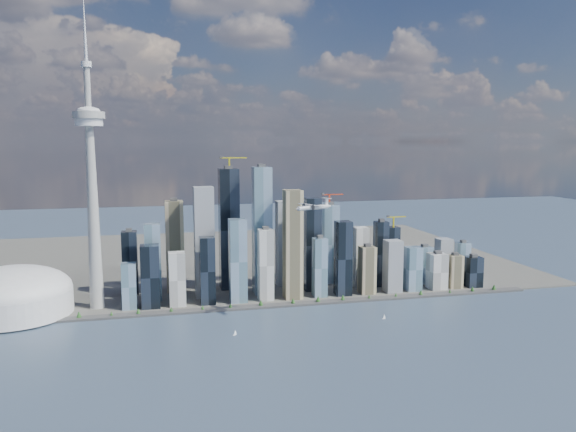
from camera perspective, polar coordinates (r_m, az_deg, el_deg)
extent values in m
plane|color=#364A5E|center=(834.96, 0.61, -14.12)|extent=(4000.00, 4000.00, 0.00)
cube|color=#383838|center=(1065.43, -2.63, -9.16)|extent=(1100.00, 22.00, 4.00)
cube|color=#4C4C47|center=(1497.01, -5.80, -4.31)|extent=(1400.00, 900.00, 3.00)
cylinder|color=#3F2D1E|center=(1068.09, -23.98, -9.60)|extent=(1.00, 1.00, 2.40)
cone|color=#204B1B|center=(1067.08, -23.99, -9.42)|extent=(7.20, 7.20, 8.00)
cylinder|color=#3F2D1E|center=(1054.91, -19.29, -9.58)|extent=(1.00, 1.00, 2.40)
cone|color=#204B1B|center=(1053.88, -19.30, -9.39)|extent=(7.20, 7.20, 8.00)
cylinder|color=#3F2D1E|center=(1048.75, -14.52, -9.49)|extent=(1.00, 1.00, 2.40)
cone|color=#204B1B|center=(1047.71, -14.52, -9.31)|extent=(7.20, 7.20, 8.00)
cylinder|color=#3F2D1E|center=(1049.73, -9.72, -9.34)|extent=(1.00, 1.00, 2.40)
cone|color=#204B1B|center=(1048.70, -9.72, -9.15)|extent=(7.20, 7.20, 8.00)
cylinder|color=#3F2D1E|center=(1057.84, -4.97, -9.13)|extent=(1.00, 1.00, 2.40)
cone|color=#204B1B|center=(1056.81, -4.97, -8.94)|extent=(7.20, 7.20, 8.00)
cylinder|color=#3F2D1E|center=(1072.90, -0.33, -8.86)|extent=(1.00, 1.00, 2.40)
cone|color=#204B1B|center=(1071.89, -0.33, -8.67)|extent=(7.20, 7.20, 8.00)
cylinder|color=#3F2D1E|center=(1094.64, 4.15, -8.54)|extent=(1.00, 1.00, 2.40)
cone|color=#204B1B|center=(1093.65, 4.15, -8.36)|extent=(7.20, 7.20, 8.00)
cylinder|color=#3F2D1E|center=(1122.67, 8.42, -8.19)|extent=(1.00, 1.00, 2.40)
cone|color=#204B1B|center=(1121.71, 8.42, -8.02)|extent=(7.20, 7.20, 8.00)
cylinder|color=#3F2D1E|center=(1156.53, 12.45, -7.82)|extent=(1.00, 1.00, 2.40)
cone|color=#204B1B|center=(1155.59, 12.46, -7.65)|extent=(7.20, 7.20, 8.00)
cylinder|color=#3F2D1E|center=(1195.72, 16.23, -7.44)|extent=(1.00, 1.00, 2.40)
cone|color=#204B1B|center=(1194.82, 16.24, -7.27)|extent=(7.20, 7.20, 8.00)
cylinder|color=#3F2D1E|center=(1239.75, 19.75, -7.05)|extent=(1.00, 1.00, 2.40)
cone|color=#204B1B|center=(1238.87, 19.76, -6.89)|extent=(7.20, 7.20, 8.00)
cube|color=black|center=(1072.34, -13.68, -5.96)|extent=(34.00, 34.00, 117.30)
cube|color=#688B9D|center=(1117.64, -13.68, -4.57)|extent=(30.00, 30.00, 149.29)
cube|color=silver|center=(1074.69, -10.98, -6.29)|extent=(30.00, 30.00, 101.30)
cube|color=tan|center=(1168.40, -11.24, -3.05)|extent=(36.00, 36.00, 186.61)
cube|color=slate|center=(1114.55, -8.33, -2.66)|extent=(38.00, 38.00, 218.60)
cube|color=black|center=(1074.82, -8.05, -5.50)|extent=(28.00, 28.00, 127.96)
cube|color=#688B9D|center=(1077.36, -5.15, -4.55)|extent=(32.00, 32.00, 159.95)
cube|color=black|center=(1171.52, -5.89, -1.32)|extent=(40.00, 40.00, 250.59)
cube|color=#688B9D|center=(1125.70, -2.76, -1.52)|extent=(36.00, 36.00, 255.92)
cube|color=silver|center=(1088.41, -2.26, -4.97)|extent=(28.00, 28.00, 138.62)
cube|color=tan|center=(1092.44, 0.56, -2.92)|extent=(34.00, 34.00, 213.27)
cube|color=slate|center=(1195.91, -0.63, -2.79)|extent=(30.00, 30.00, 181.28)
cube|color=black|center=(1155.74, 2.63, -2.89)|extent=(32.00, 32.00, 191.94)
cube|color=#688B9D|center=(1116.21, 3.32, -5.23)|extent=(26.00, 26.00, 117.30)
cube|color=black|center=(1127.74, 5.77, -4.29)|extent=(30.00, 30.00, 149.29)
cube|color=#688B9D|center=(1223.58, 4.18, -2.82)|extent=(34.00, 34.00, 170.61)
cube|color=silver|center=(1192.56, 7.26, -4.18)|extent=(28.00, 28.00, 127.96)
cube|color=tan|center=(1150.37, 8.12, -5.45)|extent=(30.00, 30.00, 95.97)
cube|color=slate|center=(1167.97, 10.42, -5.03)|extent=(32.00, 32.00, 106.63)
cube|color=black|center=(1209.62, 9.49, -3.80)|extent=(26.00, 26.00, 138.62)
cube|color=#688B9D|center=(1190.28, 12.62, -5.25)|extent=(30.00, 30.00, 90.64)
cube|color=black|center=(1280.69, 10.60, -3.68)|extent=(28.00, 28.00, 117.30)
cube|color=#688B9D|center=(1256.96, 13.69, -4.85)|extent=(30.00, 30.00, 79.98)
cube|color=silver|center=(1214.30, 14.75, -5.45)|extent=(34.00, 34.00, 74.64)
cube|color=tan|center=(1236.29, 16.60, -5.41)|extent=(28.00, 28.00, 69.31)
cube|color=slate|center=(1276.01, 15.51, -4.36)|extent=(30.00, 30.00, 95.97)
cube|color=black|center=(1259.50, 18.38, -5.37)|extent=(32.00, 32.00, 63.98)
cube|color=#688B9D|center=(1299.03, 17.25, -4.45)|extent=(26.00, 26.00, 85.31)
cube|color=black|center=(1174.83, -15.60, -4.58)|extent=(30.00, 30.00, 127.96)
cube|color=#688B9D|center=(1077.43, -15.79, -6.85)|extent=(26.00, 26.00, 85.31)
cube|color=gold|center=(1158.40, -5.99, 5.35)|extent=(3.00, 3.00, 22.00)
cube|color=gold|center=(1159.10, -5.59, 5.90)|extent=(55.00, 2.20, 2.20)
cube|color=#383838|center=(1156.02, -6.81, 5.98)|extent=(6.00, 4.00, 4.00)
cube|color=red|center=(1209.95, 4.22, 1.67)|extent=(3.00, 3.00, 22.00)
cube|color=red|center=(1211.04, 4.55, 2.19)|extent=(48.00, 2.20, 2.20)
cube|color=#383838|center=(1204.48, 3.57, 2.27)|extent=(6.00, 4.00, 4.00)
cube|color=gold|center=(1269.10, 10.68, -0.59)|extent=(3.00, 3.00, 22.00)
cube|color=gold|center=(1270.34, 10.97, -0.09)|extent=(45.00, 2.20, 2.20)
cube|color=#383838|center=(1261.97, 10.13, -0.03)|extent=(6.00, 4.00, 4.00)
cone|color=#9C9B97|center=(1078.15, -19.17, -0.08)|extent=(26.00, 26.00, 340.00)
cylinder|color=white|center=(1070.15, -19.57, 8.98)|extent=(48.00, 48.00, 14.00)
cylinder|color=#9C9B97|center=(1070.60, -19.60, 9.62)|extent=(56.00, 56.00, 12.00)
ellipsoid|color=white|center=(1070.98, -19.62, 10.05)|extent=(40.00, 40.00, 14.00)
cylinder|color=#9C9B97|center=(1073.75, -19.72, 12.18)|extent=(11.00, 11.00, 80.00)
cylinder|color=white|center=(1078.01, -19.81, 14.30)|extent=(18.00, 18.00, 10.00)
cone|color=silver|center=(1086.77, -19.96, 17.33)|extent=(7.00, 7.00, 105.00)
cylinder|color=white|center=(1120.28, -26.10, -7.88)|extent=(200.00, 200.00, 44.00)
ellipsoid|color=white|center=(1114.91, -26.16, -6.79)|extent=(200.00, 200.00, 84.00)
cylinder|color=silver|center=(945.77, 2.54, 0.87)|extent=(59.55, 29.46, 7.52)
cone|color=silver|center=(927.02, 0.98, 0.74)|extent=(10.41, 10.01, 7.52)
cone|color=silver|center=(965.92, 4.09, 1.00)|extent=(13.69, 11.31, 7.52)
cube|color=silver|center=(943.90, 2.43, 1.10)|extent=(32.94, 64.61, 1.17)
cylinder|color=silver|center=(933.92, 2.91, 0.91)|extent=(13.57, 8.69, 4.23)
cylinder|color=silver|center=(954.36, 1.96, 1.06)|extent=(13.57, 8.69, 4.23)
cylinder|color=#3F3F3F|center=(929.66, 2.57, 0.89)|extent=(3.79, 8.87, 9.40)
cylinder|color=#3F3F3F|center=(950.19, 1.62, 1.03)|extent=(3.79, 8.87, 9.40)
cube|color=silver|center=(962.90, 3.94, 1.43)|extent=(6.46, 3.29, 12.92)
cube|color=silver|center=(962.22, 3.94, 1.82)|extent=(12.58, 21.56, 0.82)
cube|color=white|center=(924.72, -5.44, -11.93)|extent=(5.99, 3.82, 0.77)
cylinder|color=#999999|center=(923.26, -5.45, -11.68)|extent=(0.23, 0.23, 8.65)
cube|color=white|center=(1013.38, 9.69, -10.25)|extent=(6.22, 2.78, 0.80)
cylinder|color=#999999|center=(1011.99, 9.70, -10.00)|extent=(0.24, 0.24, 9.00)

